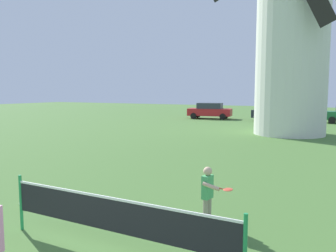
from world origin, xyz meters
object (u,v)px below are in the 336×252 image
at_px(player_far, 208,192).
at_px(stray_ball, 24,203).
at_px(tennis_net, 112,215).
at_px(parked_car_red, 210,111).
at_px(parked_car_black, 277,112).
at_px(windmill, 293,19).

height_order(player_far, stray_ball, player_far).
distance_m(tennis_net, stray_ball, 3.43).
bearing_deg(tennis_net, stray_ball, 164.79).
relative_size(tennis_net, player_far, 3.75).
distance_m(parked_car_red, parked_car_black, 6.40).
height_order(windmill, tennis_net, windmill).
distance_m(windmill, player_far, 17.18).
bearing_deg(player_far, tennis_net, -116.03).
height_order(stray_ball, parked_car_red, parked_car_red).
bearing_deg(parked_car_black, windmill, -75.89).
relative_size(windmill, player_far, 12.56).
relative_size(stray_ball, parked_car_black, 0.05).
relative_size(tennis_net, stray_ball, 21.35).
bearing_deg(player_far, stray_ball, -165.76).
bearing_deg(parked_car_red, stray_ball, -78.90).
height_order(player_far, parked_car_red, parked_car_red).
xyz_separation_m(tennis_net, parked_car_red, (-8.38, 26.99, 0.13)).
bearing_deg(windmill, stray_ball, -101.94).
height_order(windmill, parked_car_black, windmill).
relative_size(windmill, tennis_net, 3.35).
bearing_deg(parked_car_black, parked_car_red, -179.22).
relative_size(player_far, parked_car_red, 0.27).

